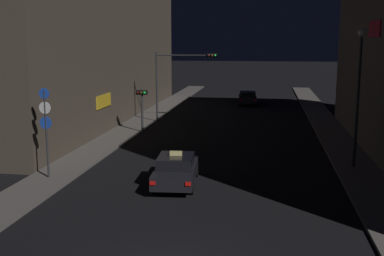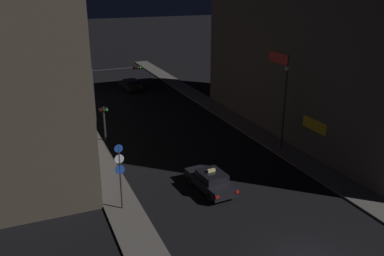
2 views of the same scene
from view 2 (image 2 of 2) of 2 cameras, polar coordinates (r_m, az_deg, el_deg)
sidewalk_left at (r=43.53m, az=-15.42°, el=0.95°), size 2.26×58.74×0.13m
sidewalk_right at (r=47.55m, az=2.68°, el=3.23°), size 2.26×58.74×0.13m
building_facade_left at (r=40.98m, az=-23.63°, el=8.66°), size 8.52×34.63×13.67m
building_facade_right at (r=40.50m, az=19.02°, el=10.67°), size 11.76×27.74×15.81m
taxi at (r=28.22m, az=2.62°, el=-7.32°), size 2.12×4.57×1.62m
far_car at (r=54.76m, az=-8.52°, el=5.98°), size 2.08×4.56×1.42m
traffic_light_overhead at (r=41.16m, az=-11.10°, el=6.16°), size 4.99×0.42×5.74m
traffic_light_left_kerb at (r=36.83m, az=-12.15°, el=1.56°), size 0.80×0.42×3.24m
sign_pole_left at (r=25.37m, az=-10.00°, el=-5.90°), size 0.59×0.10×4.32m
street_lamp_near_block at (r=34.45m, az=12.80°, el=3.95°), size 0.41×0.41×7.08m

